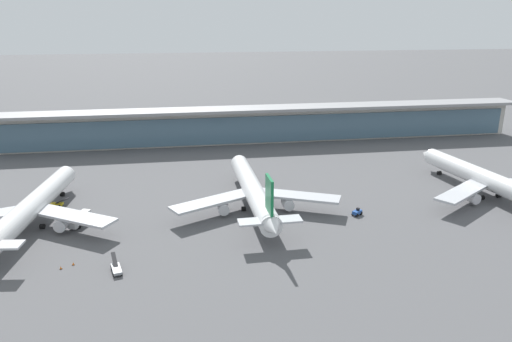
% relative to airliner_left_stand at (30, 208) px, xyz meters
% --- Properties ---
extents(ground_plane, '(1200.00, 1200.00, 0.00)m').
position_rel_airliner_left_stand_xyz_m(ground_plane, '(60.60, -5.99, -5.17)').
color(ground_plane, '#515154').
extents(airliner_left_stand, '(47.01, 61.59, 16.41)m').
position_rel_airliner_left_stand_xyz_m(airliner_left_stand, '(0.00, 0.00, 0.00)').
color(airliner_left_stand, white).
rests_on(airliner_left_stand, ground).
extents(airliner_centre_stand, '(47.40, 61.51, 16.41)m').
position_rel_airliner_left_stand_xyz_m(airliner_centre_stand, '(58.10, 3.12, 0.00)').
color(airliner_centre_stand, white).
rests_on(airliner_centre_stand, ground).
extents(airliner_right_stand, '(46.92, 61.54, 16.41)m').
position_rel_airliner_left_stand_xyz_m(airliner_right_stand, '(128.56, 0.71, 0.00)').
color(airliner_right_stand, white).
rests_on(airliner_right_stand, ground).
extents(service_truck_near_nose_grey, '(2.96, 6.93, 2.70)m').
position_rel_airliner_left_stand_xyz_m(service_truck_near_nose_grey, '(23.77, -27.42, -4.36)').
color(service_truck_near_nose_grey, gray).
rests_on(service_truck_near_nose_grey, ground).
extents(service_truck_under_wing_yellow, '(6.92, 2.43, 2.70)m').
position_rel_airliner_left_stand_xyz_m(service_truck_under_wing_yellow, '(2.56, 13.30, -4.36)').
color(service_truck_under_wing_yellow, yellow).
rests_on(service_truck_under_wing_yellow, ground).
extents(service_truck_mid_apron_white, '(5.13, 7.59, 3.10)m').
position_rel_airliner_left_stand_xyz_m(service_truck_mid_apron_white, '(12.11, -0.68, -3.48)').
color(service_truck_mid_apron_white, silver).
rests_on(service_truck_mid_apron_white, ground).
extents(service_truck_by_tail_blue, '(3.32, 3.06, 2.05)m').
position_rel_airliner_left_stand_xyz_m(service_truck_by_tail_blue, '(85.25, -6.42, -4.29)').
color(service_truck_by_tail_blue, '#234C9E').
rests_on(service_truck_by_tail_blue, ground).
extents(terminal_building, '(252.79, 12.80, 15.20)m').
position_rel_airliner_left_stand_xyz_m(terminal_building, '(60.60, 77.00, 2.70)').
color(terminal_building, beige).
rests_on(terminal_building, ground).
extents(safety_cone_alpha, '(0.62, 0.62, 0.70)m').
position_rel_airliner_left_stand_xyz_m(safety_cone_alpha, '(14.12, -22.92, -4.85)').
color(safety_cone_alpha, orange).
rests_on(safety_cone_alpha, ground).
extents(safety_cone_bravo, '(0.62, 0.62, 0.70)m').
position_rel_airliner_left_stand_xyz_m(safety_cone_bravo, '(11.82, -24.29, -4.85)').
color(safety_cone_bravo, orange).
rests_on(safety_cone_bravo, ground).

